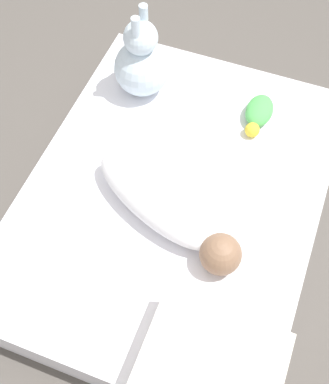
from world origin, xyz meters
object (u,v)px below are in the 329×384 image
swaddled_baby (167,209)px  turtle_plush (258,113)px  bunny_plush (142,63)px  pillow (210,370)px

swaddled_baby → turtle_plush: 0.56m
swaddled_baby → bunny_plush: bunny_plush is taller
pillow → turtle_plush: pillow is taller
pillow → swaddled_baby: bearing=-146.0°
bunny_plush → turtle_plush: size_ratio=1.83×
swaddled_baby → turtle_plush: bearing=96.3°
swaddled_baby → turtle_plush: (-0.53, 0.17, -0.03)m
swaddled_baby → turtle_plush: size_ratio=2.96×
turtle_plush → pillow: bearing=7.5°
turtle_plush → swaddled_baby: bearing=-17.4°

